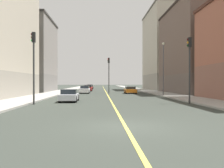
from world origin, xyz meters
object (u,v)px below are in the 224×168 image
Objects in this scene: building_left_mid at (201,50)px; traffic_light_median_far at (109,71)px; building_left_far at (169,50)px; street_lamp_left_near at (163,63)px; car_orange at (130,90)px; traffic_light_left_near at (189,61)px; car_maroon at (90,87)px; car_red at (88,88)px; traffic_light_right_near at (34,58)px; car_white at (85,90)px; building_right_midblock at (26,55)px; car_silver at (69,96)px.

traffic_light_median_far is (-16.45, 1.07, -3.67)m from building_left_mid.
street_lamp_left_near is at bearing -107.21° from building_left_far.
street_lamp_left_near is 1.79× the size of car_orange.
traffic_light_left_near is 1.51× the size of car_maroon.
street_lamp_left_near reaches higher than car_orange.
traffic_light_left_near is 0.96× the size of traffic_light_median_far.
car_red reaches higher than car_maroon.
traffic_light_right_near is at bearing -117.54° from car_orange.
traffic_light_median_far reaches higher than car_white.
building_right_midblock is at bearing 153.97° from traffic_light_median_far.
traffic_light_right_near reaches higher than car_white.
traffic_light_right_near is 33.92m from car_red.
car_white is 1.03× the size of car_silver.
traffic_light_median_far is 1.49× the size of car_orange.
car_white is 1.07× the size of car_orange.
car_white is at bearing 115.82° from traffic_light_left_near.
building_left_far is at bearing 72.79° from street_lamp_left_near.
traffic_light_left_near is at bearing -94.34° from street_lamp_left_near.
car_red is at bearing 108.20° from traffic_light_left_near.
building_left_mid is 2.90× the size of traffic_light_right_near.
traffic_light_right_near is 5.63m from car_silver.
traffic_light_left_near is 25.58m from car_white.
building_right_midblock is at bearing 107.75° from traffic_light_right_near.
car_red is at bearing -158.95° from building_left_far.
traffic_light_right_near is at bearing 180.00° from traffic_light_left_near.
building_left_mid is 11.90m from street_lamp_left_near.
building_left_far is 25.50m from car_orange.
street_lamp_left_near reaches higher than car_maroon.
traffic_light_median_far is at bearing -26.03° from building_right_midblock.
car_orange is at bearing -55.42° from car_red.
building_left_far is at bearing 21.05° from car_red.
building_left_mid is 22.07m from car_white.
traffic_light_median_far is 12.89m from car_red.
car_red is (-12.06, 20.20, -4.08)m from street_lamp_left_near.
car_red is (0.27, -17.24, 0.03)m from car_maroon.
traffic_light_median_far reaches higher than car_orange.
car_maroon is at bearing 99.07° from traffic_light_median_far.
traffic_light_left_near is at bearing -51.78° from building_right_midblock.
traffic_light_median_far is at bearing -69.53° from car_red.
building_right_midblock is 14.99m from car_red.
building_right_midblock is 1.99× the size of street_lamp_left_near.
car_red is at bearing 110.47° from traffic_light_median_far.
car_white is (-4.35, 0.88, -3.44)m from traffic_light_median_far.
traffic_light_left_near is at bearing -82.50° from car_orange.
building_right_midblock is 32.07m from traffic_light_right_near.
building_left_far reaches higher than car_silver.
street_lamp_left_near is (-8.73, -28.20, -5.67)m from building_left_far.
car_maroon reaches higher than car_orange.
street_lamp_left_near is (-8.73, -7.49, -3.02)m from building_left_mid.
street_lamp_left_near is 10.07m from car_orange.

